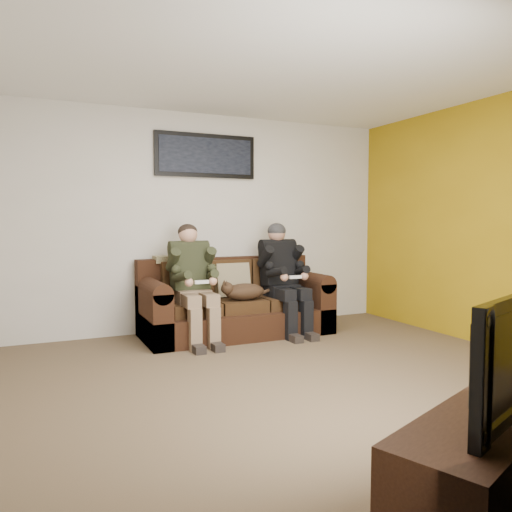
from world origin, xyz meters
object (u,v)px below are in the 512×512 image
person_left (193,276)px  cat (243,291)px  sofa (234,305)px  framed_poster (206,156)px  tv_stand (490,458)px  television (493,353)px  person_right (283,271)px

person_left → cat: 0.59m
person_left → cat: (0.56, -0.08, -0.19)m
sofa → framed_poster: bearing=117.2°
tv_stand → television: 0.50m
sofa → tv_stand: sofa is taller
television → person_right: bearing=55.8°
sofa → cat: 0.33m
person_left → television: person_left is taller
person_left → television: bearing=-85.0°
person_left → television: (0.31, -3.60, -0.01)m
person_right → tv_stand: size_ratio=0.94×
person_right → television: (-0.79, -3.60, -0.01)m
person_right → cat: person_right is taller
framed_poster → television: framed_poster is taller
framed_poster → person_left: bearing=-121.7°
sofa → person_left: size_ratio=1.67×
sofa → cat: bearing=-88.8°
cat → tv_stand: bearing=-94.0°
sofa → person_right: (0.55, -0.18, 0.39)m
framed_poster → television: size_ratio=1.28×
sofa → person_right: 0.70m
sofa → person_right: size_ratio=1.66×
sofa → person_right: person_right is taller
tv_stand → person_left: bearing=73.1°
television → framed_poster: bearing=67.6°
person_left → television: 3.61m
person_right → cat: 0.59m
framed_poster → television: (-0.04, -4.17, -1.39)m
cat → tv_stand: (-0.24, -3.51, -0.31)m
person_right → sofa: bearing=162.0°
sofa → person_left: (-0.55, -0.18, 0.39)m
framed_poster → tv_stand: 4.57m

